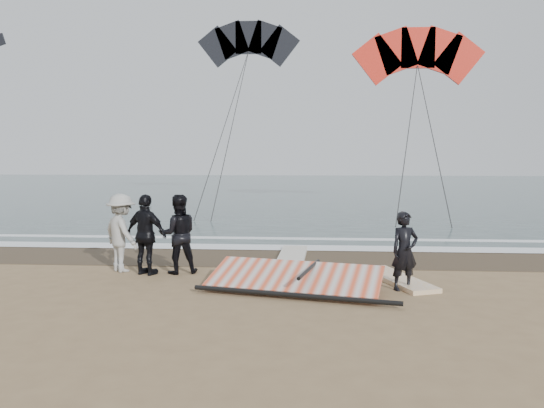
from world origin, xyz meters
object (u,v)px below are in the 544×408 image
Objects in this scene: sail_rig at (292,279)px; board_white at (398,279)px; man_main at (405,251)px; board_cream at (292,256)px.

board_white is at bearing 19.44° from sail_rig.
board_white is 0.59× the size of sail_rig.
board_white is 2.47m from sail_rig.
man_main reaches higher than board_cream.
board_white is 0.91× the size of board_cream.
board_cream is 3.29m from sail_rig.
board_white is at bearing 69.44° from man_main.
man_main is 0.41× the size of sail_rig.
man_main is 0.68× the size of board_white.
board_white is (0.00, 0.77, -0.77)m from man_main.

